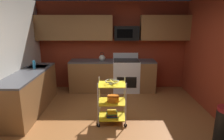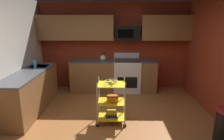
{
  "view_description": "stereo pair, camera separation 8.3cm",
  "coord_description": "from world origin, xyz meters",
  "px_view_note": "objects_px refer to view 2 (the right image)",
  "views": [
    {
      "loc": [
        -0.01,
        -3.42,
        2.04
      ],
      "look_at": [
        -0.01,
        0.46,
        1.05
      ],
      "focal_mm": 30.92,
      "sensor_mm": 36.0,
      "label": 1
    },
    {
      "loc": [
        0.07,
        -3.42,
        2.04
      ],
      "look_at": [
        -0.01,
        0.46,
        1.05
      ],
      "focal_mm": 30.92,
      "sensor_mm": 36.0,
      "label": 2
    }
  ],
  "objects_px": {
    "microwave": "(127,33)",
    "dish_soap_bottle": "(35,64)",
    "book_stack": "(111,114)",
    "oven_range": "(127,75)",
    "fruit_bowl": "(111,82)",
    "mixing_bowl_large": "(113,99)",
    "rolling_cart": "(111,102)",
    "kettle": "(103,58)"
  },
  "relations": [
    {
      "from": "microwave",
      "to": "mixing_bowl_large",
      "type": "distance_m",
      "value": 2.36
    },
    {
      "from": "rolling_cart",
      "to": "book_stack",
      "type": "bearing_deg",
      "value": 117.98
    },
    {
      "from": "microwave",
      "to": "kettle",
      "type": "bearing_deg",
      "value": -171.23
    },
    {
      "from": "microwave",
      "to": "dish_soap_bottle",
      "type": "relative_size",
      "value": 3.5
    },
    {
      "from": "microwave",
      "to": "kettle",
      "type": "xyz_separation_m",
      "value": [
        -0.7,
        -0.11,
        -0.7
      ]
    },
    {
      "from": "rolling_cart",
      "to": "book_stack",
      "type": "relative_size",
      "value": 3.88
    },
    {
      "from": "oven_range",
      "to": "kettle",
      "type": "distance_m",
      "value": 0.87
    },
    {
      "from": "mixing_bowl_large",
      "to": "oven_range",
      "type": "bearing_deg",
      "value": 78.31
    },
    {
      "from": "microwave",
      "to": "book_stack",
      "type": "height_order",
      "value": "microwave"
    },
    {
      "from": "book_stack",
      "to": "rolling_cart",
      "type": "bearing_deg",
      "value": -62.02
    },
    {
      "from": "microwave",
      "to": "kettle",
      "type": "distance_m",
      "value": 1.0
    },
    {
      "from": "mixing_bowl_large",
      "to": "dish_soap_bottle",
      "type": "bearing_deg",
      "value": 155.17
    },
    {
      "from": "oven_range",
      "to": "fruit_bowl",
      "type": "distance_m",
      "value": 1.98
    },
    {
      "from": "oven_range",
      "to": "fruit_bowl",
      "type": "height_order",
      "value": "oven_range"
    },
    {
      "from": "kettle",
      "to": "oven_range",
      "type": "bearing_deg",
      "value": 0.31
    },
    {
      "from": "fruit_bowl",
      "to": "kettle",
      "type": "distance_m",
      "value": 1.92
    },
    {
      "from": "microwave",
      "to": "dish_soap_bottle",
      "type": "distance_m",
      "value": 2.64
    },
    {
      "from": "mixing_bowl_large",
      "to": "fruit_bowl",
      "type": "bearing_deg",
      "value": -180.0
    },
    {
      "from": "microwave",
      "to": "fruit_bowl",
      "type": "relative_size",
      "value": 2.57
    },
    {
      "from": "rolling_cart",
      "to": "microwave",
      "type": "bearing_deg",
      "value": 78.28
    },
    {
      "from": "rolling_cart",
      "to": "kettle",
      "type": "distance_m",
      "value": 1.99
    },
    {
      "from": "mixing_bowl_large",
      "to": "dish_soap_bottle",
      "type": "distance_m",
      "value": 2.14
    },
    {
      "from": "mixing_bowl_large",
      "to": "book_stack",
      "type": "relative_size",
      "value": 1.07
    },
    {
      "from": "rolling_cart",
      "to": "kettle",
      "type": "relative_size",
      "value": 3.47
    },
    {
      "from": "kettle",
      "to": "mixing_bowl_large",
      "type": "bearing_deg",
      "value": -80.68
    },
    {
      "from": "book_stack",
      "to": "dish_soap_bottle",
      "type": "relative_size",
      "value": 1.18
    },
    {
      "from": "oven_range",
      "to": "book_stack",
      "type": "bearing_deg",
      "value": -102.37
    },
    {
      "from": "microwave",
      "to": "mixing_bowl_large",
      "type": "bearing_deg",
      "value": -101.08
    },
    {
      "from": "rolling_cart",
      "to": "mixing_bowl_large",
      "type": "height_order",
      "value": "rolling_cart"
    },
    {
      "from": "rolling_cart",
      "to": "mixing_bowl_large",
      "type": "xyz_separation_m",
      "value": [
        0.02,
        0.0,
        0.07
      ]
    },
    {
      "from": "microwave",
      "to": "mixing_bowl_large",
      "type": "xyz_separation_m",
      "value": [
        -0.39,
        -2.0,
        -1.18
      ]
    },
    {
      "from": "oven_range",
      "to": "mixing_bowl_large",
      "type": "bearing_deg",
      "value": -101.69
    },
    {
      "from": "oven_range",
      "to": "microwave",
      "type": "distance_m",
      "value": 1.23
    },
    {
      "from": "oven_range",
      "to": "microwave",
      "type": "bearing_deg",
      "value": 90.26
    },
    {
      "from": "microwave",
      "to": "dish_soap_bottle",
      "type": "height_order",
      "value": "microwave"
    },
    {
      "from": "dish_soap_bottle",
      "to": "book_stack",
      "type": "bearing_deg",
      "value": -25.1
    },
    {
      "from": "mixing_bowl_large",
      "to": "microwave",
      "type": "bearing_deg",
      "value": 78.92
    },
    {
      "from": "dish_soap_bottle",
      "to": "rolling_cart",
      "type": "bearing_deg",
      "value": -25.1
    },
    {
      "from": "book_stack",
      "to": "kettle",
      "type": "height_order",
      "value": "kettle"
    },
    {
      "from": "oven_range",
      "to": "rolling_cart",
      "type": "distance_m",
      "value": 1.94
    },
    {
      "from": "rolling_cart",
      "to": "fruit_bowl",
      "type": "bearing_deg",
      "value": -113.63
    },
    {
      "from": "rolling_cart",
      "to": "book_stack",
      "type": "xyz_separation_m",
      "value": [
        -0.0,
        0.0,
        -0.27
      ]
    }
  ]
}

